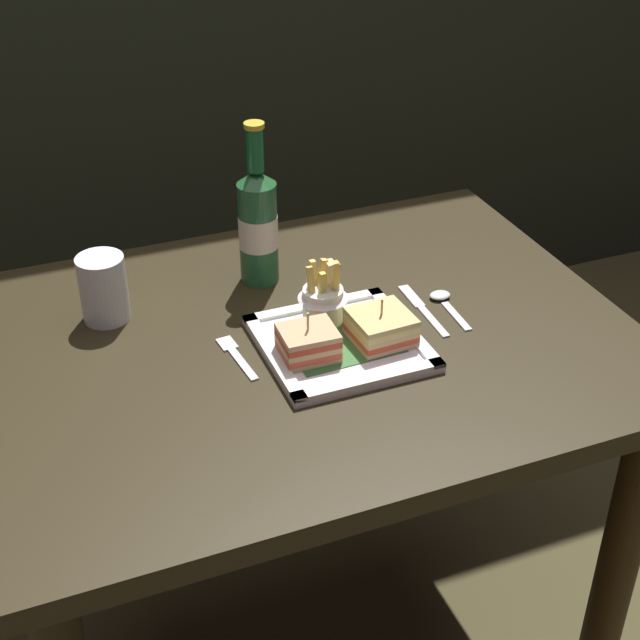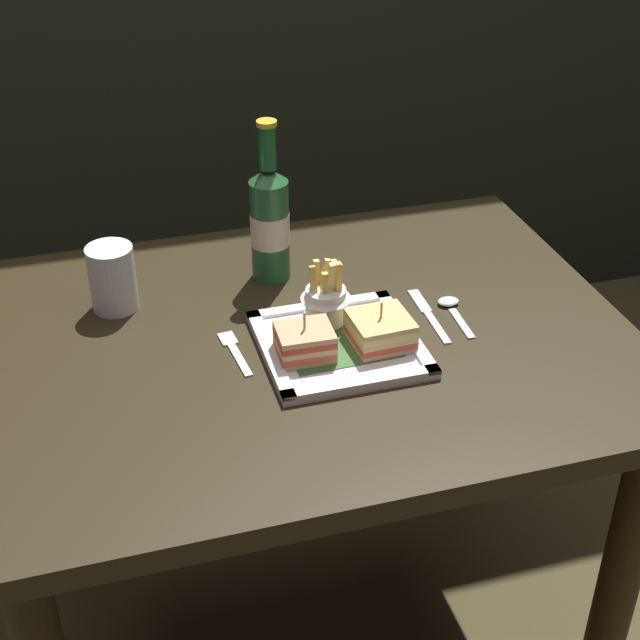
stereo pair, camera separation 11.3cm
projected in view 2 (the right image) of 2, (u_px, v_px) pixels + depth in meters
name	position (u px, v px, depth m)	size (l,w,h in m)	color
dining_table	(302.00, 401.00, 1.51)	(1.02, 0.76, 0.73)	black
square_plate	(339.00, 345.00, 1.40)	(0.23, 0.23, 0.02)	white
sandwich_half_left	(305.00, 342.00, 1.36)	(0.08, 0.07, 0.07)	tan
sandwich_half_right	(380.00, 330.00, 1.39)	(0.09, 0.09, 0.07)	tan
fries_cup	(326.00, 297.00, 1.43)	(0.08, 0.08, 0.11)	white
beer_bottle	(271.00, 221.00, 1.54)	(0.07, 0.07, 0.28)	#215430
water_glass	(113.00, 282.00, 1.48)	(0.07, 0.07, 0.11)	silver
fork	(234.00, 350.00, 1.40)	(0.03, 0.12, 0.00)	silver
knife	(428.00, 313.00, 1.49)	(0.02, 0.16, 0.00)	silver
spoon	(451.00, 307.00, 1.50)	(0.04, 0.12, 0.01)	silver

